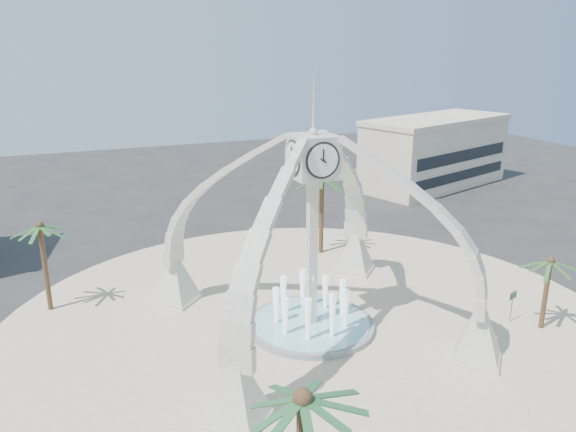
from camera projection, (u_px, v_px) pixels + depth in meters
name	position (u px, v px, depth m)	size (l,w,h in m)	color
ground	(311.00, 328.00, 35.58)	(140.00, 140.00, 0.00)	#282828
plaza	(311.00, 328.00, 35.57)	(40.00, 40.00, 0.06)	beige
clock_tower	(312.00, 231.00, 33.66)	(17.94, 17.94, 16.30)	silver
fountain	(311.00, 324.00, 35.49)	(8.00, 8.00, 3.62)	gray
building_ne	(435.00, 152.00, 70.02)	(21.87, 14.17, 8.60)	beige
palm_east	(550.00, 262.00, 34.22)	(4.25, 4.25, 5.20)	brown
palm_west	(40.00, 227.00, 36.27)	(4.04, 4.04, 6.66)	brown
palm_north	(322.00, 179.00, 46.42)	(4.49, 4.49, 7.40)	brown
palm_south	(303.00, 401.00, 17.96)	(5.34, 5.34, 7.21)	brown
street_sign	(513.00, 300.00, 35.85)	(0.80, 0.24, 2.25)	slate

